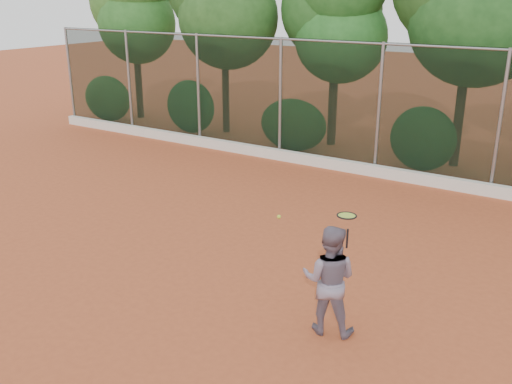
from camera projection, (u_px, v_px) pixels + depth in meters
The scene contains 7 objects.
ground at pixel (225, 275), 9.98m from camera, with size 80.00×80.00×0.00m, color #AF4E29.
concrete_curb at pixel (372, 170), 15.36m from camera, with size 24.00×0.20×0.30m, color silver.
tennis_player at pixel (329, 280), 8.10m from camera, with size 0.80×0.62×1.65m, color slate.
chainlink_fence at pixel (379, 106), 14.93m from camera, with size 24.09×0.09×3.50m.
foliage_backdrop at pixel (393, 3), 15.94m from camera, with size 23.70×3.63×7.55m.
tennis_racket at pixel (347, 218), 7.46m from camera, with size 0.34×0.34×0.50m.
tennis_ball_in_flight at pixel (279, 217), 8.92m from camera, with size 0.06×0.06×0.06m.
Camera 1 is at (5.27, -7.24, 4.69)m, focal length 40.00 mm.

